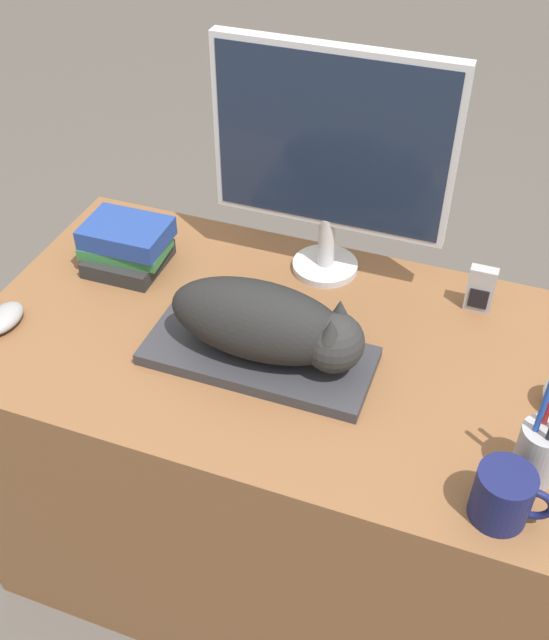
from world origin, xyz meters
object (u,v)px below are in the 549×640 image
object	(u,v)px
pen_cup	(538,451)
coffee_mug	(504,496)
phone	(481,289)
book_stack	(127,246)
cat	(271,324)
computer_mouse	(3,318)
monitor	(331,149)
keyboard	(259,356)

from	to	relation	value
pen_cup	coffee_mug	bearing A→B (deg)	-112.12
phone	book_stack	xyz separation A→B (m)	(-0.74, -0.11, 0.00)
cat	computer_mouse	bearing A→B (deg)	-171.67
cat	monitor	bearing A→B (deg)	88.61
keyboard	computer_mouse	distance (m)	0.52
keyboard	monitor	size ratio (longest dim) A/B	0.88
computer_mouse	pen_cup	world-z (taller)	pen_cup
monitor	coffee_mug	size ratio (longest dim) A/B	4.01
cat	phone	size ratio (longest dim) A/B	3.66
monitor	book_stack	distance (m)	0.49
monitor	pen_cup	size ratio (longest dim) A/B	2.24
computer_mouse	coffee_mug	distance (m)	0.99
computer_mouse	coffee_mug	xyz separation A→B (m)	(0.99, -0.11, 0.03)
monitor	computer_mouse	size ratio (longest dim) A/B	4.89
monitor	cat	bearing A→B (deg)	-91.39
pen_cup	phone	bearing A→B (deg)	110.33
book_stack	cat	bearing A→B (deg)	-24.89
monitor	pen_cup	distance (m)	0.68
cat	coffee_mug	bearing A→B (deg)	-23.30
coffee_mug	phone	size ratio (longest dim) A/B	1.22
computer_mouse	cat	bearing A→B (deg)	8.33
monitor	keyboard	bearing A→B (deg)	-95.80
keyboard	monitor	distance (m)	0.43
pen_cup	book_stack	bearing A→B (deg)	162.29
monitor	computer_mouse	distance (m)	0.73
keyboard	book_stack	distance (m)	0.42
cat	monitor	world-z (taller)	monitor
phone	cat	bearing A→B (deg)	-138.76
pen_cup	phone	size ratio (longest dim) A/B	2.18
pen_cup	book_stack	xyz separation A→B (m)	(-0.89, 0.28, -0.01)
computer_mouse	book_stack	bearing A→B (deg)	62.59
keyboard	phone	size ratio (longest dim) A/B	4.30
computer_mouse	pen_cup	xyz separation A→B (m)	(1.03, -0.02, 0.04)
monitor	coffee_mug	world-z (taller)	monitor
pen_cup	monitor	bearing A→B (deg)	139.09
cat	phone	world-z (taller)	cat
coffee_mug	phone	bearing A→B (deg)	102.39
cat	coffee_mug	distance (m)	0.49
keyboard	monitor	xyz separation A→B (m)	(0.03, 0.32, 0.28)
monitor	book_stack	world-z (taller)	monitor
keyboard	phone	distance (m)	0.47
coffee_mug	book_stack	xyz separation A→B (m)	(-0.85, 0.38, 0.00)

